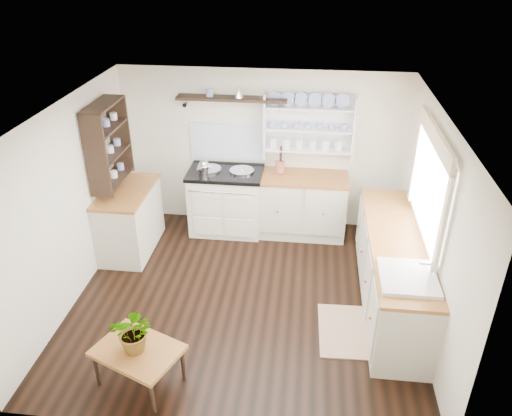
# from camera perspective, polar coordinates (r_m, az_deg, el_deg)

# --- Properties ---
(floor) EXTENTS (4.00, 3.80, 0.01)m
(floor) POSITION_cam_1_polar(r_m,az_deg,el_deg) (6.12, -1.27, -10.15)
(floor) COLOR black
(floor) RESTS_ON ground
(wall_back) EXTENTS (4.00, 0.02, 2.30)m
(wall_back) POSITION_cam_1_polar(r_m,az_deg,el_deg) (7.18, 0.69, 6.68)
(wall_back) COLOR silver
(wall_back) RESTS_ON ground
(wall_right) EXTENTS (0.02, 3.80, 2.30)m
(wall_right) POSITION_cam_1_polar(r_m,az_deg,el_deg) (5.59, 19.37, -1.85)
(wall_right) COLOR silver
(wall_right) RESTS_ON ground
(wall_left) EXTENTS (0.02, 3.80, 2.30)m
(wall_left) POSITION_cam_1_polar(r_m,az_deg,el_deg) (6.06, -20.48, 0.39)
(wall_left) COLOR silver
(wall_left) RESTS_ON ground
(ceiling) EXTENTS (4.00, 3.80, 0.01)m
(ceiling) POSITION_cam_1_polar(r_m,az_deg,el_deg) (5.01, -1.55, 10.81)
(ceiling) COLOR white
(ceiling) RESTS_ON wall_back
(window) EXTENTS (0.08, 1.55, 1.22)m
(window) POSITION_cam_1_polar(r_m,az_deg,el_deg) (5.52, 19.26, 2.68)
(window) COLOR white
(window) RESTS_ON wall_right
(aga_cooker) EXTENTS (1.05, 0.73, 0.97)m
(aga_cooker) POSITION_cam_1_polar(r_m,az_deg,el_deg) (7.23, -3.41, 0.91)
(aga_cooker) COLOR white
(aga_cooker) RESTS_ON floor
(back_cabinets) EXTENTS (1.27, 0.63, 0.90)m
(back_cabinets) POSITION_cam_1_polar(r_m,az_deg,el_deg) (7.17, 5.18, 0.43)
(back_cabinets) COLOR beige
(back_cabinets) RESTS_ON floor
(right_cabinets) EXTENTS (0.62, 2.43, 0.90)m
(right_cabinets) POSITION_cam_1_polar(r_m,az_deg,el_deg) (5.97, 15.32, -6.94)
(right_cabinets) COLOR beige
(right_cabinets) RESTS_ON floor
(belfast_sink) EXTENTS (0.55, 0.60, 0.45)m
(belfast_sink) POSITION_cam_1_polar(r_m,az_deg,el_deg) (5.18, 16.80, -8.66)
(belfast_sink) COLOR white
(belfast_sink) RESTS_ON right_cabinets
(left_cabinets) EXTENTS (0.62, 1.13, 0.90)m
(left_cabinets) POSITION_cam_1_polar(r_m,az_deg,el_deg) (6.98, -14.26, -1.25)
(left_cabinets) COLOR beige
(left_cabinets) RESTS_ON floor
(plate_rack) EXTENTS (1.20, 0.22, 0.90)m
(plate_rack) POSITION_cam_1_polar(r_m,az_deg,el_deg) (6.97, 6.07, 9.40)
(plate_rack) COLOR white
(plate_rack) RESTS_ON wall_back
(high_shelf) EXTENTS (1.50, 0.29, 0.16)m
(high_shelf) POSITION_cam_1_polar(r_m,az_deg,el_deg) (6.86, -2.78, 12.32)
(high_shelf) COLOR black
(high_shelf) RESTS_ON wall_back
(left_shelving) EXTENTS (0.28, 0.80, 1.05)m
(left_shelving) POSITION_cam_1_polar(r_m,az_deg,el_deg) (6.57, -16.54, 7.10)
(left_shelving) COLOR black
(left_shelving) RESTS_ON wall_left
(kettle) EXTENTS (0.17, 0.17, 0.20)m
(kettle) POSITION_cam_1_polar(r_m,az_deg,el_deg) (6.93, -6.00, 4.63)
(kettle) COLOR silver
(kettle) RESTS_ON aga_cooker
(utensil_crock) EXTENTS (0.14, 0.14, 0.16)m
(utensil_crock) POSITION_cam_1_polar(r_m,az_deg,el_deg) (7.02, 2.74, 4.71)
(utensil_crock) COLOR #AC503F
(utensil_crock) RESTS_ON back_cabinets
(center_table) EXTENTS (0.94, 0.81, 0.42)m
(center_table) POSITION_cam_1_polar(r_m,az_deg,el_deg) (5.03, -13.35, -15.79)
(center_table) COLOR brown
(center_table) RESTS_ON floor
(potted_plant) EXTENTS (0.42, 0.37, 0.44)m
(potted_plant) POSITION_cam_1_polar(r_m,az_deg,el_deg) (4.85, -13.71, -13.53)
(potted_plant) COLOR #3F7233
(potted_plant) RESTS_ON center_table
(floor_rug) EXTENTS (0.58, 0.87, 0.02)m
(floor_rug) POSITION_cam_1_polar(r_m,az_deg,el_deg) (5.75, 10.02, -13.63)
(floor_rug) COLOR #9D735B
(floor_rug) RESTS_ON floor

